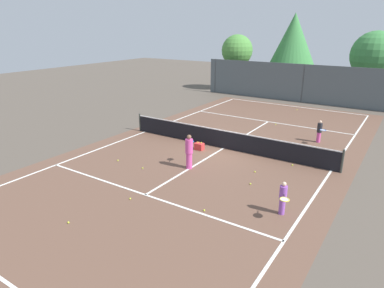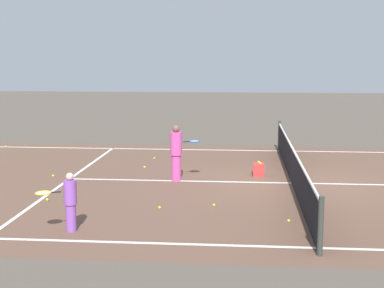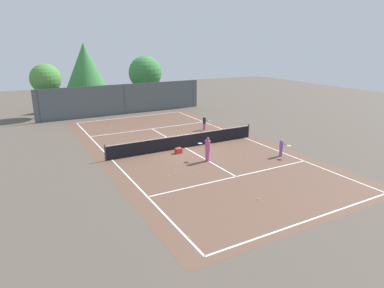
{
  "view_description": "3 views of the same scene",
  "coord_description": "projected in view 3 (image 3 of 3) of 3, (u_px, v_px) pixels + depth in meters",
  "views": [
    {
      "loc": [
        7.99,
        -15.3,
        6.19
      ],
      "look_at": [
        -0.24,
        -2.74,
        0.98
      ],
      "focal_mm": 31.9,
      "sensor_mm": 36.0,
      "label": 1
    },
    {
      "loc": [
        15.88,
        -1.42,
        3.56
      ],
      "look_at": [
        -0.07,
        -2.83,
        1.07
      ],
      "focal_mm": 53.4,
      "sensor_mm": 36.0,
      "label": 2
    },
    {
      "loc": [
        -10.98,
        -20.94,
        7.52
      ],
      "look_at": [
        -0.48,
        -1.97,
        0.88
      ],
      "focal_mm": 31.29,
      "sensor_mm": 36.0,
      "label": 3
    }
  ],
  "objects": [
    {
      "name": "ground_plane",
      "position": [
        185.0,
        148.0,
        24.8
      ],
      "size": [
        80.0,
        80.0,
        0.0
      ],
      "primitive_type": "plane",
      "color": "brown"
    },
    {
      "name": "court_surface",
      "position": [
        185.0,
        148.0,
        24.8
      ],
      "size": [
        13.0,
        25.0,
        0.01
      ],
      "color": "brown",
      "rests_on": "ground_plane"
    },
    {
      "name": "tennis_net",
      "position": [
        185.0,
        141.0,
        24.65
      ],
      "size": [
        11.9,
        0.1,
        1.1
      ],
      "color": "#333833",
      "rests_on": "ground_plane"
    },
    {
      "name": "perimeter_fence",
      "position": [
        124.0,
        99.0,
        36.04
      ],
      "size": [
        18.0,
        0.12,
        3.2
      ],
      "color": "#515B60",
      "rests_on": "ground_plane"
    },
    {
      "name": "tree_0",
      "position": [
        85.0,
        65.0,
        38.09
      ],
      "size": [
        4.42,
        4.42,
        7.44
      ],
      "color": "brown",
      "rests_on": "ground_plane"
    },
    {
      "name": "tree_1",
      "position": [
        145.0,
        73.0,
        41.87
      ],
      "size": [
        4.13,
        4.13,
        5.86
      ],
      "color": "brown",
      "rests_on": "ground_plane"
    },
    {
      "name": "tree_2",
      "position": [
        46.0,
        79.0,
        33.85
      ],
      "size": [
        3.05,
        3.05,
        5.45
      ],
      "color": "brown",
      "rests_on": "ground_plane"
    },
    {
      "name": "player_0",
      "position": [
        205.0,
        123.0,
        29.61
      ],
      "size": [
        0.64,
        0.82,
        1.26
      ],
      "color": "#D14799",
      "rests_on": "ground_plane"
    },
    {
      "name": "player_1",
      "position": [
        207.0,
        149.0,
        21.8
      ],
      "size": [
        0.67,
        0.9,
        1.62
      ],
      "color": "#D14799",
      "rests_on": "ground_plane"
    },
    {
      "name": "player_2",
      "position": [
        282.0,
        147.0,
        22.78
      ],
      "size": [
        0.56,
        0.83,
        1.22
      ],
      "color": "purple",
      "rests_on": "ground_plane"
    },
    {
      "name": "ball_crate",
      "position": [
        178.0,
        151.0,
        23.53
      ],
      "size": [
        0.46,
        0.33,
        0.43
      ],
      "color": "red",
      "rests_on": "ground_plane"
    },
    {
      "name": "tennis_ball_0",
      "position": [
        239.0,
        181.0,
        18.83
      ],
      "size": [
        0.07,
        0.07,
        0.07
      ],
      "primitive_type": "sphere",
      "color": "#CCE533",
      "rests_on": "ground_plane"
    },
    {
      "name": "tennis_ball_1",
      "position": [
        230.0,
        141.0,
        26.24
      ],
      "size": [
        0.07,
        0.07,
        0.07
      ],
      "primitive_type": "sphere",
      "color": "#CCE533",
      "rests_on": "ground_plane"
    },
    {
      "name": "tennis_ball_2",
      "position": [
        193.0,
        171.0,
        20.19
      ],
      "size": [
        0.07,
        0.07,
        0.07
      ],
      "primitive_type": "sphere",
      "color": "#CCE533",
      "rests_on": "ground_plane"
    },
    {
      "name": "tennis_ball_3",
      "position": [
        168.0,
        176.0,
        19.49
      ],
      "size": [
        0.07,
        0.07,
        0.07
      ],
      "primitive_type": "sphere",
      "color": "#CCE533",
      "rests_on": "ground_plane"
    },
    {
      "name": "tennis_ball_4",
      "position": [
        140.0,
        153.0,
        23.46
      ],
      "size": [
        0.07,
        0.07,
        0.07
      ],
      "primitive_type": "sphere",
      "color": "#CCE533",
      "rests_on": "ground_plane"
    },
    {
      "name": "tennis_ball_5",
      "position": [
        267.0,
        167.0,
        20.78
      ],
      "size": [
        0.07,
        0.07,
        0.07
      ],
      "primitive_type": "sphere",
      "color": "#CCE533",
      "rests_on": "ground_plane"
    },
    {
      "name": "tennis_ball_6",
      "position": [
        189.0,
        237.0,
        13.38
      ],
      "size": [
        0.07,
        0.07,
        0.07
      ],
      "primitive_type": "sphere",
      "color": "#CCE533",
      "rests_on": "ground_plane"
    },
    {
      "name": "tennis_ball_7",
      "position": [
        245.0,
        153.0,
        23.41
      ],
      "size": [
        0.07,
        0.07,
        0.07
      ],
      "primitive_type": "sphere",
      "color": "#CCE533",
      "rests_on": "ground_plane"
    },
    {
      "name": "tennis_ball_8",
      "position": [
        161.0,
        129.0,
        30.1
      ],
      "size": [
        0.07,
        0.07,
        0.07
      ],
      "primitive_type": "sphere",
      "color": "#CCE533",
      "rests_on": "ground_plane"
    },
    {
      "name": "tennis_ball_9",
      "position": [
        140.0,
        118.0,
        34.21
      ],
      "size": [
        0.07,
        0.07,
        0.07
      ],
      "primitive_type": "sphere",
      "color": "#CCE533",
      "rests_on": "ground_plane"
    },
    {
      "name": "tennis_ball_10",
      "position": [
        231.0,
        149.0,
        24.3
      ],
      "size": [
        0.07,
        0.07,
        0.07
      ],
      "primitive_type": "sphere",
      "color": "#CCE533",
      "rests_on": "ground_plane"
    },
    {
      "name": "tennis_ball_11",
      "position": [
        258.0,
        199.0,
        16.6
      ],
      "size": [
        0.07,
        0.07,
        0.07
      ],
      "primitive_type": "sphere",
      "color": "#CCE533",
      "rests_on": "ground_plane"
    }
  ]
}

